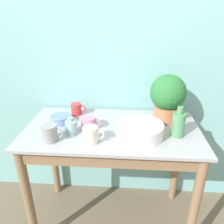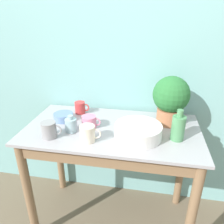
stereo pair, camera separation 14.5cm
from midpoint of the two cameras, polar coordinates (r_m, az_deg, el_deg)
The scene contains 11 objects.
wall_back at distance 1.73m, azimuth -1.56°, elevation 11.74°, with size 6.00×0.05×2.40m.
counter_table at distance 1.58m, azimuth -2.73°, elevation -10.68°, with size 1.19×0.64×0.86m.
potted_plant at distance 1.56m, azimuth 11.81°, elevation 4.06°, with size 0.25×0.25×0.34m.
bowl_wash_large at distance 1.39m, azimuth 4.32°, elevation -4.75°, with size 0.30×0.30×0.09m.
bottle_tall at distance 1.41m, azimuth 14.18°, elevation -3.13°, with size 0.08×0.08×0.20m.
bottle_short at distance 1.45m, azimuth -13.44°, elevation -3.86°, with size 0.08×0.08×0.11m.
mug_pink at distance 1.49m, azimuth -8.80°, elevation -2.92°, with size 0.13×0.10×0.08m.
mug_cream at distance 1.33m, azimuth -8.69°, elevation -6.01°, with size 0.13×0.09×0.10m.
mug_grey at distance 1.40m, azimuth -18.78°, elevation -5.35°, with size 0.13×0.09×0.10m.
mug_red at distance 1.71m, azimuth -11.66°, elevation 0.70°, with size 0.11×0.08×0.09m.
bowl_small_blue at distance 1.62m, azimuth -15.74°, elevation -1.86°, with size 0.14×0.14×0.05m.
Camera 1 is at (0.09, -1.00, 1.58)m, focal length 35.00 mm.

